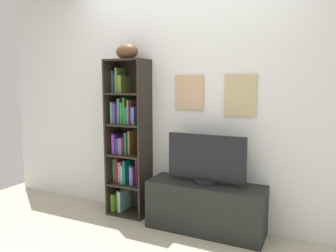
% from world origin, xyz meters
% --- Properties ---
extents(back_wall, '(4.80, 0.08, 2.51)m').
position_xyz_m(back_wall, '(0.00, 1.13, 1.26)').
color(back_wall, silver).
rests_on(back_wall, ground).
extents(bookshelf, '(0.44, 0.30, 1.69)m').
position_xyz_m(bookshelf, '(-0.62, 0.98, 0.81)').
color(bookshelf, black).
rests_on(bookshelf, ground).
extents(football, '(0.31, 0.21, 0.16)m').
position_xyz_m(football, '(-0.59, 0.95, 1.77)').
color(football, brown).
rests_on(football, bookshelf).
extents(tv_stand, '(1.14, 0.38, 0.48)m').
position_xyz_m(tv_stand, '(0.31, 0.91, 0.24)').
color(tv_stand, black).
rests_on(tv_stand, ground).
extents(television, '(0.77, 0.22, 0.48)m').
position_xyz_m(television, '(0.31, 0.91, 0.72)').
color(television, black).
rests_on(television, tv_stand).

